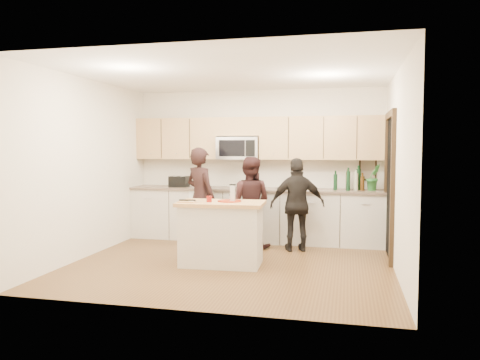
% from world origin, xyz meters
% --- Properties ---
extents(floor, '(4.50, 4.50, 0.00)m').
position_xyz_m(floor, '(0.00, 0.00, 0.00)').
color(floor, brown).
rests_on(floor, ground).
extents(room_shell, '(4.52, 4.02, 2.71)m').
position_xyz_m(room_shell, '(0.00, 0.00, 1.73)').
color(room_shell, beige).
rests_on(room_shell, ground).
extents(back_cabinetry, '(4.50, 0.66, 0.94)m').
position_xyz_m(back_cabinetry, '(0.00, 1.69, 0.47)').
color(back_cabinetry, beige).
rests_on(back_cabinetry, ground).
extents(upper_cabinetry, '(4.50, 0.33, 0.75)m').
position_xyz_m(upper_cabinetry, '(0.03, 1.83, 1.84)').
color(upper_cabinetry, tan).
rests_on(upper_cabinetry, ground).
extents(microwave, '(0.76, 0.41, 0.40)m').
position_xyz_m(microwave, '(-0.31, 1.80, 1.65)').
color(microwave, silver).
rests_on(microwave, ground).
extents(doorway, '(0.06, 1.25, 2.20)m').
position_xyz_m(doorway, '(2.23, 0.90, 1.16)').
color(doorway, black).
rests_on(doorway, ground).
extents(framed_picture, '(0.30, 0.03, 0.38)m').
position_xyz_m(framed_picture, '(1.95, 1.98, 1.28)').
color(framed_picture, black).
rests_on(framed_picture, ground).
extents(dish_towel, '(0.34, 0.60, 0.48)m').
position_xyz_m(dish_towel, '(-0.95, 1.50, 0.80)').
color(dish_towel, white).
rests_on(dish_towel, ground).
extents(island, '(1.23, 0.76, 0.90)m').
position_xyz_m(island, '(-0.12, -0.10, 0.45)').
color(island, beige).
rests_on(island, ground).
extents(red_plate, '(0.34, 0.34, 0.02)m').
position_xyz_m(red_plate, '(-0.01, -0.05, 0.91)').
color(red_plate, '#9B260E').
rests_on(red_plate, island).
extents(box_grater, '(0.08, 0.05, 0.23)m').
position_xyz_m(box_grater, '(0.04, -0.07, 1.04)').
color(box_grater, silver).
rests_on(box_grater, red_plate).
extents(drink_glass, '(0.08, 0.08, 0.09)m').
position_xyz_m(drink_glass, '(-0.27, -0.18, 0.94)').
color(drink_glass, maroon).
rests_on(drink_glass, island).
extents(cutting_board, '(0.23, 0.18, 0.02)m').
position_xyz_m(cutting_board, '(-0.57, -0.28, 0.91)').
color(cutting_board, tan).
rests_on(cutting_board, island).
extents(tongs, '(0.24, 0.04, 0.02)m').
position_xyz_m(tongs, '(-0.57, -0.24, 0.93)').
color(tongs, black).
rests_on(tongs, cutting_board).
extents(knife, '(0.19, 0.03, 0.01)m').
position_xyz_m(knife, '(-0.45, -0.27, 0.92)').
color(knife, silver).
rests_on(knife, cutting_board).
extents(toaster, '(0.33, 0.24, 0.20)m').
position_xyz_m(toaster, '(-1.41, 1.67, 1.04)').
color(toaster, black).
rests_on(toaster, back_cabinetry).
extents(bottle_cluster, '(0.51, 0.27, 0.42)m').
position_xyz_m(bottle_cluster, '(1.69, 1.69, 1.12)').
color(bottle_cluster, black).
rests_on(bottle_cluster, back_cabinetry).
extents(orchid, '(0.31, 0.30, 0.45)m').
position_xyz_m(orchid, '(2.03, 1.72, 1.16)').
color(orchid, '#307833').
rests_on(orchid, back_cabinetry).
extents(woman_left, '(0.72, 0.65, 1.66)m').
position_xyz_m(woman_left, '(-0.79, 1.02, 0.83)').
color(woman_left, black).
rests_on(woman_left, ground).
extents(woman_center, '(0.78, 0.63, 1.51)m').
position_xyz_m(woman_center, '(0.03, 1.13, 0.76)').
color(woman_center, black).
rests_on(woman_center, ground).
extents(woman_right, '(0.94, 0.58, 1.50)m').
position_xyz_m(woman_right, '(0.83, 1.03, 0.75)').
color(woman_right, black).
rests_on(woman_right, ground).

